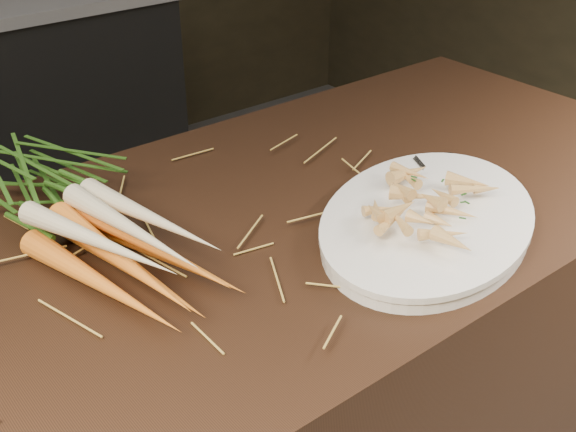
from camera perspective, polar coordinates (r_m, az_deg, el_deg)
name	(u,v)px	position (r m, az deg, el deg)	size (l,w,h in m)	color
root_veg_bunch	(65,208)	(1.06, -17.22, 0.64)	(0.25, 0.56, 0.10)	orange
serving_platter	(428,223)	(1.07, 10.97, -0.54)	(0.43, 0.28, 0.02)	white
roasted_veg_heap	(430,202)	(1.05, 11.16, 1.09)	(0.21, 0.15, 0.05)	#AD7B3F
serving_fork	(468,175)	(1.19, 14.02, 3.18)	(0.01, 0.16, 0.00)	silver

